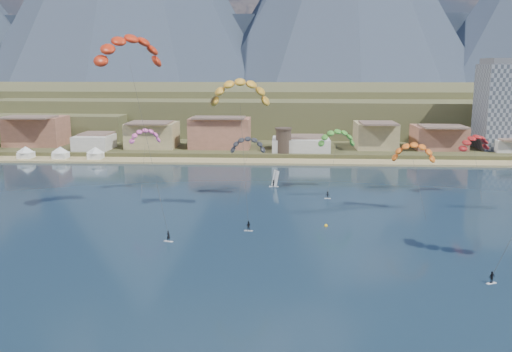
# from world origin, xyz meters

# --- Properties ---
(ground) EXTENTS (2400.00, 2400.00, 0.00)m
(ground) POSITION_xyz_m (0.00, 0.00, 0.00)
(ground) COLOR black
(ground) RESTS_ON ground
(beach) EXTENTS (2200.00, 12.00, 0.90)m
(beach) POSITION_xyz_m (0.00, 106.00, 0.25)
(beach) COLOR tan
(beach) RESTS_ON ground
(land) EXTENTS (2200.00, 900.00, 4.00)m
(land) POSITION_xyz_m (0.00, 560.00, 0.00)
(land) COLOR brown
(land) RESTS_ON ground
(foothills) EXTENTS (940.00, 210.00, 18.00)m
(foothills) POSITION_xyz_m (22.39, 232.47, 9.08)
(foothills) COLOR brown
(foothills) RESTS_ON ground
(town) EXTENTS (400.00, 24.00, 12.00)m
(town) POSITION_xyz_m (-40.00, 122.00, 8.00)
(town) COLOR silver
(town) RESTS_ON ground
(apartment_tower) EXTENTS (20.00, 16.00, 32.00)m
(apartment_tower) POSITION_xyz_m (85.00, 128.00, 17.82)
(apartment_tower) COLOR gray
(apartment_tower) RESTS_ON ground
(watchtower) EXTENTS (5.82, 5.82, 8.60)m
(watchtower) POSITION_xyz_m (5.00, 114.00, 6.37)
(watchtower) COLOR #47382D
(watchtower) RESTS_ON ground
(beach_tents) EXTENTS (43.40, 6.40, 5.00)m
(beach_tents) POSITION_xyz_m (-76.25, 106.00, 3.71)
(beach_tents) COLOR white
(beach_tents) RESTS_ON ground
(kitesurfer_red) EXTENTS (17.45, 19.98, 39.11)m
(kitesurfer_red) POSITION_xyz_m (-24.50, 33.69, 34.87)
(kitesurfer_red) COLOR silver
(kitesurfer_red) RESTS_ON ground
(kitesurfer_yellow) EXTENTS (13.02, 13.63, 29.83)m
(kitesurfer_yellow) POSITION_xyz_m (-3.54, 38.26, 26.66)
(kitesurfer_yellow) COLOR silver
(kitesurfer_yellow) RESTS_ON ground
(kitesurfer_green) EXTENTS (10.24, 12.54, 17.38)m
(kitesurfer_green) POSITION_xyz_m (18.55, 64.98, 14.01)
(kitesurfer_green) COLOR silver
(kitesurfer_green) RESTS_ON ground
(distant_kite_pink) EXTENTS (8.55, 7.25, 17.77)m
(distant_kite_pink) POSITION_xyz_m (-28.67, 58.96, 14.97)
(distant_kite_pink) COLOR #262626
(distant_kite_pink) RESTS_ON ground
(distant_kite_dark) EXTENTS (8.84, 5.88, 16.62)m
(distant_kite_dark) POSITION_xyz_m (-3.18, 55.24, 13.53)
(distant_kite_dark) COLOR #262626
(distant_kite_dark) RESTS_ON ground
(distant_kite_orange) EXTENTS (9.99, 6.83, 17.07)m
(distant_kite_orange) POSITION_xyz_m (32.92, 44.05, 13.82)
(distant_kite_orange) COLOR #262626
(distant_kite_orange) RESTS_ON ground
(distant_kite_red) EXTENTS (9.17, 7.35, 16.84)m
(distant_kite_red) POSITION_xyz_m (50.80, 59.62, 13.80)
(distant_kite_red) COLOR #262626
(distant_kite_red) RESTS_ON ground
(windsurfer) EXTENTS (2.48, 2.70, 4.33)m
(windsurfer) POSITION_xyz_m (2.88, 68.11, 1.37)
(windsurfer) COLOR silver
(windsurfer) RESTS_ON ground
(buoy) EXTENTS (0.68, 0.68, 0.68)m
(buoy) POSITION_xyz_m (13.85, 32.08, 0.12)
(buoy) COLOR yellow
(buoy) RESTS_ON ground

